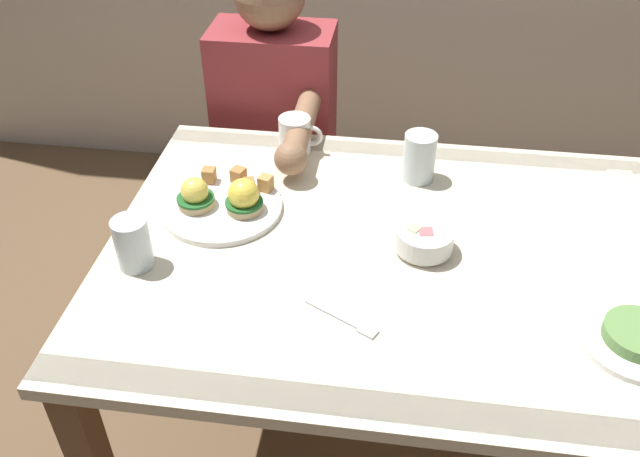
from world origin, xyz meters
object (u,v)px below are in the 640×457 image
Objects in this scene: water_glass_far at (420,160)px; side_plate at (639,338)px; diner_person at (276,132)px; fruit_bowl at (425,240)px; dining_table at (390,287)px; eggs_benedict_plate at (224,201)px; coffee_mug at (297,134)px; water_glass_near at (134,247)px; fork at (346,320)px.

water_glass_far is 0.59× the size of side_plate.
fruit_bowl is at bearing -53.97° from diner_person.
diner_person is (-0.37, 0.60, 0.02)m from dining_table.
water_glass_far reaches higher than eggs_benedict_plate.
coffee_mug is 0.94× the size of water_glass_far.
water_glass_near is at bearing -166.93° from dining_table.
fruit_bowl is at bearing 12.13° from water_glass_near.
fruit_bowl is 0.48m from coffee_mug.
side_plate is at bearing -50.27° from water_glass_far.
side_plate is at bearing -24.49° from dining_table.
water_glass_near is at bearing -144.44° from water_glass_far.
dining_table is at bearing -98.99° from water_glass_far.
dining_table is 8.26× the size of fork.
water_glass_near is (-0.44, 0.10, 0.05)m from fork.
eggs_benedict_plate is 0.24× the size of diner_person.
fork is (-0.14, -0.22, -0.03)m from fruit_bowl.
coffee_mug is 1.00× the size of water_glass_near.
side_plate is at bearing -4.98° from water_glass_near.
water_glass_far reaches higher than fork.
fruit_bowl is 0.60× the size of side_plate.
dining_table is at bearing -58.35° from diner_person.
side_plate reaches higher than dining_table.
dining_table is 0.15m from fruit_bowl.
side_plate is (0.52, 0.02, 0.01)m from fork.
eggs_benedict_plate is 1.86× the size of fork.
eggs_benedict_plate is 0.47m from water_glass_far.
eggs_benedict_plate reaches higher than fork.
diner_person is (-0.30, 0.82, -0.09)m from fork.
eggs_benedict_plate is 0.43m from fork.
water_glass_far is at bearing -14.63° from coffee_mug.
fruit_bowl is 0.11× the size of diner_person.
water_glass_near is at bearing -117.36° from coffee_mug.
diner_person reaches higher than water_glass_far.
fruit_bowl is 0.26m from fork.
side_plate is (0.83, -0.29, -0.01)m from eggs_benedict_plate.
coffee_mug is at bearing 62.64° from water_glass_near.
dining_table is 10.79× the size of coffee_mug.
fork is at bearing -121.90° from fruit_bowl.
eggs_benedict_plate is at bearing 169.61° from fruit_bowl.
dining_table is 0.71m from diner_person.
eggs_benedict_plate is at bearing 167.25° from dining_table.
eggs_benedict_plate is 0.45m from fruit_bowl.
diner_person reaches higher than coffee_mug.
eggs_benedict_plate is 0.53m from diner_person.
diner_person is (-0.11, 0.24, -0.14)m from coffee_mug.
eggs_benedict_plate is 2.43× the size of water_glass_near.
water_glass_far is (0.43, 0.19, 0.03)m from eggs_benedict_plate.
water_glass_far is (0.12, 0.50, 0.05)m from fork.
fruit_bowl is at bearing 151.46° from side_plate.
dining_table is 10.81× the size of water_glass_near.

